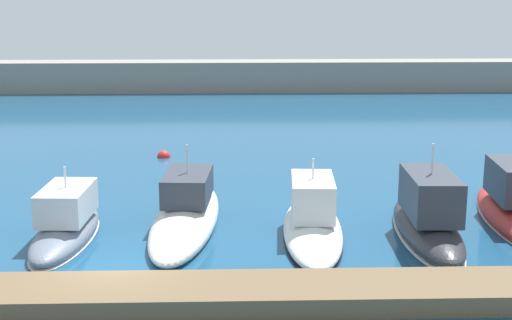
{
  "coord_description": "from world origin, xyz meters",
  "views": [
    {
      "loc": [
        3.67,
        -20.97,
        8.53
      ],
      "look_at": [
        4.45,
        3.42,
        2.85
      ],
      "focal_mm": 50.81,
      "sensor_mm": 36.0,
      "label": 1
    }
  ],
  "objects": [
    {
      "name": "ground_plane",
      "position": [
        0.0,
        0.0,
        0.0
      ],
      "size": [
        120.0,
        120.0,
        0.0
      ],
      "primitive_type": "plane",
      "color": "navy"
    },
    {
      "name": "dock_pier",
      "position": [
        0.0,
        -2.12,
        0.29
      ],
      "size": [
        36.16,
        2.27,
        0.58
      ],
      "primitive_type": "cube",
      "color": "brown",
      "rests_on": "ground_plane"
    },
    {
      "name": "breakwater_seawall",
      "position": [
        0.0,
        42.61,
        1.31
      ],
      "size": [
        108.0,
        3.34,
        2.62
      ],
      "primitive_type": "cube",
      "color": "gray",
      "rests_on": "ground_plane"
    },
    {
      "name": "motorboat_slate_fourth",
      "position": [
        -2.24,
        3.55,
        0.54
      ],
      "size": [
        2.17,
        6.3,
        2.85
      ],
      "rotation": [
        0.0,
        0.0,
        1.52
      ],
      "color": "slate",
      "rests_on": "ground_plane"
    },
    {
      "name": "motorboat_ivory_fifth",
      "position": [
        1.89,
        5.0,
        0.45
      ],
      "size": [
        2.97,
        9.52,
        3.31
      ],
      "rotation": [
        0.0,
        0.0,
        1.5
      ],
      "color": "silver",
      "rests_on": "ground_plane"
    },
    {
      "name": "motorboat_white_sixth",
      "position": [
        6.49,
        3.72,
        0.51
      ],
      "size": [
        2.6,
        8.0,
        3.01
      ],
      "rotation": [
        0.0,
        0.0,
        1.51
      ],
      "color": "white",
      "rests_on": "ground_plane"
    },
    {
      "name": "motorboat_charcoal_seventh",
      "position": [
        10.52,
        3.27,
        0.73
      ],
      "size": [
        2.22,
        7.3,
        3.75
      ],
      "rotation": [
        0.0,
        0.0,
        1.54
      ],
      "color": "#2D2D33",
      "rests_on": "ground_plane"
    },
    {
      "name": "mooring_buoy_red",
      "position": [
        -0.02,
        16.46,
        0.0
      ],
      "size": [
        0.71,
        0.71,
        0.71
      ],
      "primitive_type": "sphere",
      "color": "red",
      "rests_on": "ground_plane"
    }
  ]
}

